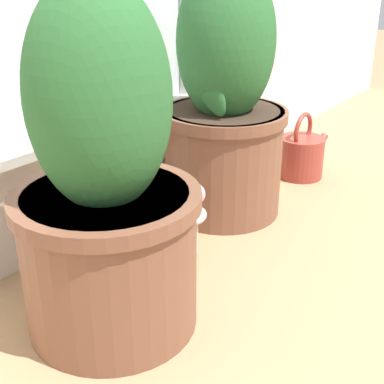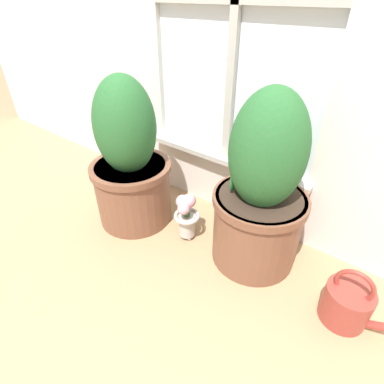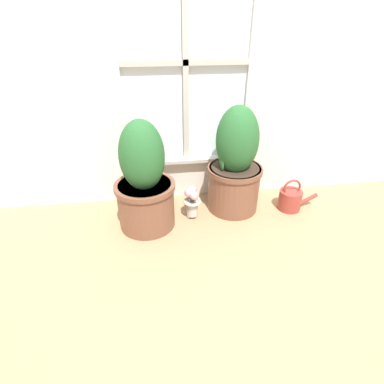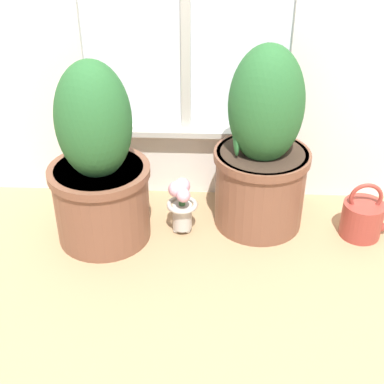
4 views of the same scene
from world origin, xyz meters
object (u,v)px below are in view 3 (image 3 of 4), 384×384
object	(u,v)px
flower_vase	(192,200)
watering_can	(290,199)
potted_plant_right	(235,167)
potted_plant_left	(144,184)

from	to	relation	value
flower_vase	watering_can	distance (m)	0.70
potted_plant_right	potted_plant_left	bearing A→B (deg)	-168.73
potted_plant_right	flower_vase	size ratio (longest dim) A/B	3.17
potted_plant_right	watering_can	size ratio (longest dim) A/B	2.58
potted_plant_left	flower_vase	size ratio (longest dim) A/B	3.06
potted_plant_right	flower_vase	world-z (taller)	potted_plant_right
watering_can	potted_plant_right	bearing A→B (deg)	169.88
potted_plant_left	watering_can	distance (m)	1.02
potted_plant_right	watering_can	distance (m)	0.47
flower_vase	watering_can	size ratio (longest dim) A/B	0.81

